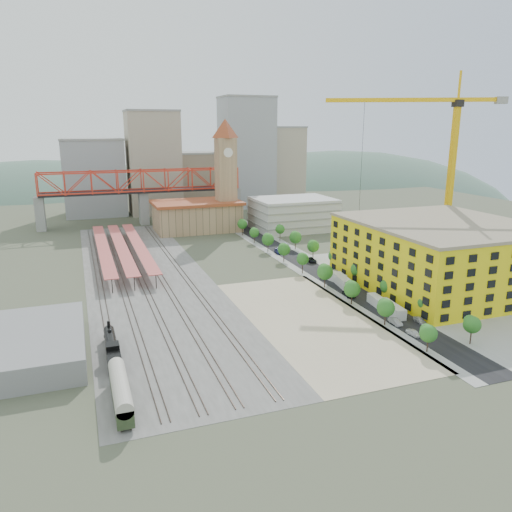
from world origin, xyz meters
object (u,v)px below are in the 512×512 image
object	(u,v)px
tower_crane	(442,146)
site_trailer_a	(391,309)
clock_tower	(226,165)
car_0	(414,333)
construction_building	(441,254)
site_trailer_c	(342,281)
locomotive	(112,347)
site_trailer_d	(333,276)
coach	(121,391)
site_trailer_b	(379,302)

from	to	relation	value
tower_crane	site_trailer_a	distance (m)	73.00
clock_tower	car_0	world-z (taller)	clock_tower
construction_building	site_trailer_c	size ratio (longest dim) A/B	5.03
locomotive	site_trailer_c	xyz separation A→B (m)	(66.00, 24.99, -0.44)
locomotive	site_trailer_a	world-z (taller)	locomotive
site_trailer_c	site_trailer_d	size ratio (longest dim) A/B	1.06
clock_tower	coach	bearing A→B (deg)	-113.25
coach	tower_crane	bearing A→B (deg)	29.40
locomotive	site_trailer_c	distance (m)	70.57
car_0	coach	bearing A→B (deg)	-178.75
site_trailer_c	clock_tower	bearing A→B (deg)	104.34
site_trailer_b	clock_tower	bearing A→B (deg)	100.19
site_trailer_a	site_trailer_b	xyz separation A→B (m)	(0.00, 5.54, -0.13)
construction_building	site_trailer_c	world-z (taller)	construction_building
construction_building	locomotive	xyz separation A→B (m)	(-92.00, -14.97, -7.59)
site_trailer_a	site_trailer_c	distance (m)	24.58
site_trailer_d	tower_crane	bearing A→B (deg)	3.74
site_trailer_d	car_0	bearing A→B (deg)	-106.16
coach	car_0	distance (m)	63.50
site_trailer_b	site_trailer_d	world-z (taller)	site_trailer_d
tower_crane	site_trailer_a	bearing A→B (deg)	-137.21
clock_tower	tower_crane	bearing A→B (deg)	-52.97
site_trailer_d	car_0	size ratio (longest dim) A/B	2.42
construction_building	site_trailer_d	xyz separation A→B (m)	(-26.00, 15.06, -8.12)
coach	site_trailer_c	world-z (taller)	coach
locomotive	site_trailer_b	xyz separation A→B (m)	(66.00, 5.95, -0.61)
clock_tower	tower_crane	size ratio (longest dim) A/B	0.84
site_trailer_d	coach	bearing A→B (deg)	-154.91
locomotive	site_trailer_a	size ratio (longest dim) A/B	1.99
construction_building	car_0	bearing A→B (deg)	-136.64
site_trailer_c	site_trailer_d	world-z (taller)	site_trailer_c
coach	site_trailer_b	distance (m)	70.96
clock_tower	construction_building	size ratio (longest dim) A/B	1.03
clock_tower	site_trailer_b	bearing A→B (deg)	-85.80
coach	car_0	world-z (taller)	coach
site_trailer_b	site_trailer_c	world-z (taller)	site_trailer_c
clock_tower	coach	world-z (taller)	clock_tower
tower_crane	site_trailer_b	distance (m)	69.98
construction_building	site_trailer_b	world-z (taller)	construction_building
site_trailer_d	construction_building	bearing A→B (deg)	-42.20
site_trailer_b	car_0	size ratio (longest dim) A/B	2.26
tower_crane	site_trailer_c	xyz separation A→B (m)	(-46.18, -18.16, -36.98)
site_trailer_a	site_trailer_d	world-z (taller)	site_trailer_a
clock_tower	car_0	bearing A→B (deg)	-87.75
coach	tower_crane	xyz separation A→B (m)	(112.18, 63.21, 35.64)
clock_tower	locomotive	bearing A→B (deg)	-116.77
site_trailer_a	tower_crane	bearing A→B (deg)	47.96
tower_crane	car_0	bearing A→B (deg)	-131.51
tower_crane	car_0	size ratio (longest dim) A/B	15.93
locomotive	site_trailer_a	distance (m)	66.00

